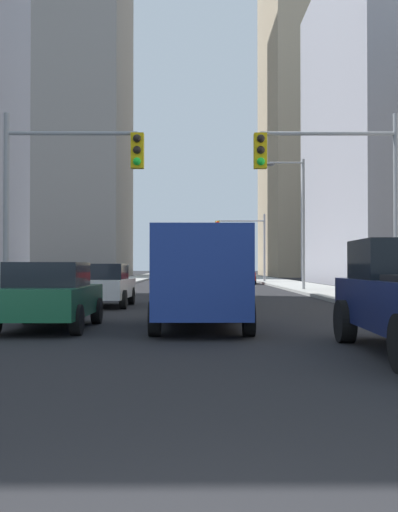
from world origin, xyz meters
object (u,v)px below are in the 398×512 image
object	(u,v)px
traffic_signal_near_right	(334,178)
sedan_red	(242,274)
sedan_white	(103,285)
cargo_van_blue	(201,272)
sedan_green	(49,295)
traffic_signal_far_right	(243,236)
sedan_maroon	(198,276)
traffic_signal_near_left	(67,178)
sedan_black	(202,284)

from	to	relation	value
traffic_signal_near_right	sedan_red	bearing A→B (deg)	90.63
sedan_white	traffic_signal_near_right	xyz separation A→B (m)	(7.41, -3.64, 3.30)
sedan_white	cargo_van_blue	bearing A→B (deg)	-66.70
sedan_green	traffic_signal_far_right	bearing A→B (deg)	79.70
sedan_maroon	sedan_red	xyz separation A→B (m)	(3.64, 7.67, 0.00)
cargo_van_blue	traffic_signal_far_right	bearing A→B (deg)	84.41
sedan_red	traffic_signal_near_left	world-z (taller)	traffic_signal_near_left
traffic_signal_near_left	sedan_black	bearing A→B (deg)	48.46
sedan_black	traffic_signal_near_left	world-z (taller)	traffic_signal_near_left
sedan_black	sedan_maroon	bearing A→B (deg)	90.27
sedan_black	sedan_maroon	distance (m)	20.21
sedan_green	sedan_white	bearing A→B (deg)	89.66
sedan_red	traffic_signal_near_left	xyz separation A→B (m)	(-7.62, -32.47, 3.29)
traffic_signal_near_left	traffic_signal_far_right	distance (m)	37.38
sedan_white	traffic_signal_near_left	size ratio (longest dim) A/B	0.71
sedan_green	cargo_van_blue	bearing A→B (deg)	2.76
traffic_signal_near_left	traffic_signal_far_right	bearing A→B (deg)	77.71
sedan_white	traffic_signal_far_right	size ratio (longest dim) A/B	0.71
traffic_signal_near_left	traffic_signal_far_right	world-z (taller)	same
traffic_signal_far_right	cargo_van_blue	bearing A→B (deg)	-95.59
sedan_green	sedan_maroon	world-z (taller)	same
traffic_signal_near_left	sedan_white	bearing A→B (deg)	81.15
sedan_red	traffic_signal_near_left	distance (m)	33.52
sedan_maroon	traffic_signal_far_right	size ratio (longest dim) A/B	0.70
sedan_green	sedan_white	xyz separation A→B (m)	(0.05, 8.07, 0.00)
sedan_maroon	sedan_red	size ratio (longest dim) A/B	1.00
cargo_van_blue	traffic_signal_near_right	xyz separation A→B (m)	(4.00, 4.26, 2.78)
sedan_white	sedan_maroon	bearing A→B (deg)	80.84
traffic_signal_far_right	sedan_maroon	bearing A→B (deg)	-108.76
cargo_van_blue	sedan_red	distance (m)	36.92
sedan_white	traffic_signal_near_left	distance (m)	4.94
cargo_van_blue	sedan_black	distance (m)	8.88
cargo_van_blue	sedan_black	bearing A→B (deg)	89.31
traffic_signal_near_right	traffic_signal_near_left	bearing A→B (deg)	-180.00
cargo_van_blue	traffic_signal_near_right	world-z (taller)	traffic_signal_near_right
sedan_green	traffic_signal_near_right	xyz separation A→B (m)	(7.46, 4.43, 3.30)
traffic_signal_near_right	sedan_maroon	bearing A→B (deg)	99.14
traffic_signal_near_right	sedan_black	bearing A→B (deg)	130.26
sedan_black	sedan_red	bearing A→B (deg)	82.76
sedan_green	traffic_signal_near_left	world-z (taller)	traffic_signal_near_left
sedan_white	sedan_red	bearing A→B (deg)	76.26
sedan_green	sedan_maroon	xyz separation A→B (m)	(3.46, 29.24, 0.00)
sedan_green	traffic_signal_near_right	distance (m)	9.28
traffic_signal_near_left	traffic_signal_near_right	size ratio (longest dim) A/B	1.00
sedan_black	traffic_signal_near_left	distance (m)	6.97
sedan_white	traffic_signal_far_right	bearing A→B (deg)	77.33
sedan_green	sedan_white	distance (m)	8.07
traffic_signal_near_right	traffic_signal_far_right	size ratio (longest dim) A/B	1.00
sedan_maroon	traffic_signal_near_right	xyz separation A→B (m)	(3.99, -24.81, 3.30)
sedan_maroon	traffic_signal_near_right	bearing A→B (deg)	-80.86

